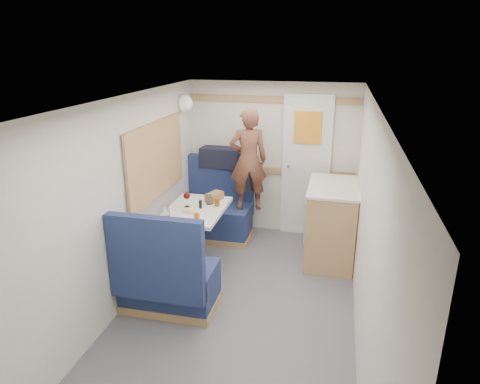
% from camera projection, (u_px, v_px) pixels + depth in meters
% --- Properties ---
extents(floor, '(4.50, 4.50, 0.00)m').
position_uv_depth(floor, '(231.00, 327.00, 3.89)').
color(floor, '#515156').
rests_on(floor, ground).
extents(ceiling, '(4.50, 4.50, 0.00)m').
position_uv_depth(ceiling, '(229.00, 105.00, 3.23)').
color(ceiling, silver).
rests_on(ceiling, wall_back).
extents(wall_back, '(2.20, 0.02, 2.00)m').
position_uv_depth(wall_back, '(272.00, 159.00, 5.63)').
color(wall_back, silver).
rests_on(wall_back, floor).
extents(wall_left, '(0.02, 4.50, 2.00)m').
position_uv_depth(wall_left, '(110.00, 215.00, 3.79)').
color(wall_left, silver).
rests_on(wall_left, floor).
extents(wall_right, '(0.02, 4.50, 2.00)m').
position_uv_depth(wall_right, '(366.00, 239.00, 3.32)').
color(wall_right, silver).
rests_on(wall_right, floor).
extents(oak_trim_low, '(2.15, 0.02, 0.08)m').
position_uv_depth(oak_trim_low, '(271.00, 171.00, 5.66)').
color(oak_trim_low, '#AC804D').
rests_on(oak_trim_low, wall_back).
extents(oak_trim_high, '(2.15, 0.02, 0.08)m').
position_uv_depth(oak_trim_high, '(273.00, 99.00, 5.36)').
color(oak_trim_high, '#AC804D').
rests_on(oak_trim_high, wall_back).
extents(side_window, '(0.04, 1.30, 0.72)m').
position_uv_depth(side_window, '(156.00, 160.00, 4.63)').
color(side_window, '#A5B095').
rests_on(side_window, wall_left).
extents(rear_door, '(0.62, 0.12, 1.86)m').
position_uv_depth(rear_door, '(306.00, 164.00, 5.51)').
color(rear_door, white).
rests_on(rear_door, wall_back).
extents(dinette_table, '(0.62, 0.92, 0.72)m').
position_uv_depth(dinette_table, '(196.00, 221.00, 4.76)').
color(dinette_table, white).
rests_on(dinette_table, floor).
extents(bench_far, '(0.90, 0.59, 1.05)m').
position_uv_depth(bench_far, '(217.00, 215.00, 5.64)').
color(bench_far, '#171D4C').
rests_on(bench_far, floor).
extents(bench_near, '(0.90, 0.59, 1.05)m').
position_uv_depth(bench_near, '(167.00, 282.00, 4.05)').
color(bench_near, '#171D4C').
rests_on(bench_near, floor).
extents(ledge, '(0.90, 0.14, 0.04)m').
position_uv_depth(ledge, '(222.00, 168.00, 5.69)').
color(ledge, '#AC804D').
rests_on(ledge, bench_far).
extents(dome_light, '(0.20, 0.20, 0.20)m').
position_uv_depth(dome_light, '(185.00, 103.00, 5.24)').
color(dome_light, white).
rests_on(dome_light, wall_left).
extents(galley_counter, '(0.57, 0.92, 0.92)m').
position_uv_depth(galley_counter, '(331.00, 222.00, 4.99)').
color(galley_counter, '#AC804D').
rests_on(galley_counter, floor).
extents(person, '(0.54, 0.43, 1.27)m').
position_uv_depth(person, '(248.00, 160.00, 5.25)').
color(person, brown).
rests_on(person, bench_far).
extents(duffel_bag, '(0.54, 0.28, 0.25)m').
position_uv_depth(duffel_bag, '(221.00, 157.00, 5.64)').
color(duffel_bag, black).
rests_on(duffel_bag, ledge).
extents(tray, '(0.35, 0.39, 0.02)m').
position_uv_depth(tray, '(191.00, 218.00, 4.44)').
color(tray, white).
rests_on(tray, dinette_table).
extents(orange_fruit, '(0.07, 0.07, 0.07)m').
position_uv_depth(orange_fruit, '(197.00, 215.00, 4.39)').
color(orange_fruit, orange).
rests_on(orange_fruit, tray).
extents(cheese_block, '(0.12, 0.08, 0.04)m').
position_uv_depth(cheese_block, '(189.00, 211.00, 4.54)').
color(cheese_block, '#DBBF7E').
rests_on(cheese_block, tray).
extents(wine_glass, '(0.08, 0.08, 0.17)m').
position_uv_depth(wine_glass, '(187.00, 196.00, 4.72)').
color(wine_glass, white).
rests_on(wine_glass, dinette_table).
extents(tumbler_left, '(0.07, 0.07, 0.11)m').
position_uv_depth(tumbler_left, '(166.00, 211.00, 4.49)').
color(tumbler_left, white).
rests_on(tumbler_left, dinette_table).
extents(tumbler_right, '(0.07, 0.07, 0.11)m').
position_uv_depth(tumbler_right, '(209.00, 199.00, 4.82)').
color(tumbler_right, white).
rests_on(tumbler_right, dinette_table).
extents(beer_glass, '(0.06, 0.06, 0.09)m').
position_uv_depth(beer_glass, '(217.00, 202.00, 4.76)').
color(beer_glass, brown).
rests_on(beer_glass, dinette_table).
extents(pepper_grinder, '(0.03, 0.03, 0.09)m').
position_uv_depth(pepper_grinder, '(200.00, 204.00, 4.71)').
color(pepper_grinder, black).
rests_on(pepper_grinder, dinette_table).
extents(bread_loaf, '(0.19, 0.25, 0.09)m').
position_uv_depth(bread_loaf, '(214.00, 197.00, 4.94)').
color(bread_loaf, brown).
rests_on(bread_loaf, dinette_table).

